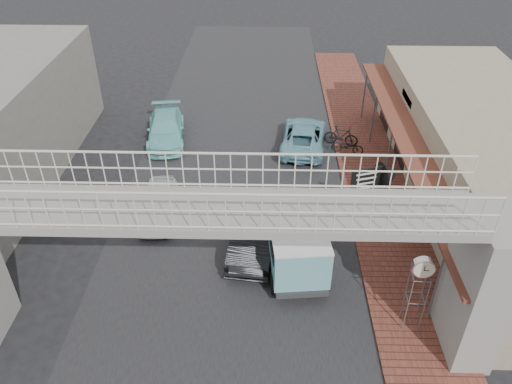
# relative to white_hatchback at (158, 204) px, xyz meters

# --- Properties ---
(ground) EXTENTS (120.00, 120.00, 0.00)m
(ground) POSITION_rel_white_hatchback_xyz_m (3.15, -2.45, -0.62)
(ground) COLOR black
(ground) RESTS_ON ground
(road_strip) EXTENTS (10.00, 60.00, 0.01)m
(road_strip) POSITION_rel_white_hatchback_xyz_m (3.15, -2.45, -0.62)
(road_strip) COLOR black
(road_strip) RESTS_ON ground
(sidewalk) EXTENTS (3.00, 40.00, 0.10)m
(sidewalk) POSITION_rel_white_hatchback_xyz_m (9.65, 0.55, -0.57)
(sidewalk) COLOR brown
(sidewalk) RESTS_ON ground
(shophouse_row) EXTENTS (7.20, 18.00, 4.00)m
(shophouse_row) POSITION_rel_white_hatchback_xyz_m (14.12, 1.55, 1.39)
(shophouse_row) COLOR gray
(shophouse_row) RESTS_ON ground
(footbridge) EXTENTS (16.40, 2.40, 6.34)m
(footbridge) POSITION_rel_white_hatchback_xyz_m (3.15, -6.45, 2.55)
(footbridge) COLOR gray
(footbridge) RESTS_ON ground
(building_far_left) EXTENTS (5.00, 14.00, 5.00)m
(building_far_left) POSITION_rel_white_hatchback_xyz_m (-7.85, 3.55, 1.88)
(building_far_left) COLOR gray
(building_far_left) RESTS_ON ground
(white_hatchback) EXTENTS (1.72, 3.75, 1.25)m
(white_hatchback) POSITION_rel_white_hatchback_xyz_m (0.00, 0.00, 0.00)
(white_hatchback) COLOR silver
(white_hatchback) RESTS_ON ground
(dark_sedan) EXTENTS (2.16, 4.81, 1.53)m
(dark_sedan) POSITION_rel_white_hatchback_xyz_m (4.16, -1.84, 0.14)
(dark_sedan) COLOR black
(dark_sedan) RESTS_ON ground
(angkot_curb) EXTENTS (2.74, 4.92, 1.30)m
(angkot_curb) POSITION_rel_white_hatchback_xyz_m (6.48, 6.14, 0.03)
(angkot_curb) COLOR #6BAABA
(angkot_curb) RESTS_ON ground
(angkot_far) EXTENTS (2.50, 4.84, 1.34)m
(angkot_far) POSITION_rel_white_hatchback_xyz_m (-0.85, 6.72, 0.05)
(angkot_far) COLOR #79D0D1
(angkot_far) RESTS_ON ground
(angkot_van) EXTENTS (2.42, 4.59, 2.16)m
(angkot_van) POSITION_rel_white_hatchback_xyz_m (5.64, -2.84, 0.75)
(angkot_van) COLOR black
(angkot_van) RESTS_ON ground
(motorcycle_near) EXTENTS (1.72, 1.03, 0.85)m
(motorcycle_near) POSITION_rel_white_hatchback_xyz_m (8.69, 5.37, -0.10)
(motorcycle_near) COLOR black
(motorcycle_near) RESTS_ON sidewalk
(motorcycle_far) EXTENTS (1.87, 1.04, 1.08)m
(motorcycle_far) POSITION_rel_white_hatchback_xyz_m (8.45, 6.20, 0.02)
(motorcycle_far) COLOR black
(motorcycle_far) RESTS_ON sidewalk
(street_clock) EXTENTS (0.71, 0.58, 2.86)m
(street_clock) POSITION_rel_white_hatchback_xyz_m (9.34, -5.77, 1.85)
(street_clock) COLOR #59595B
(street_clock) RESTS_ON sidewalk
(arrow_sign) EXTENTS (1.97, 1.31, 3.26)m
(arrow_sign) POSITION_rel_white_hatchback_xyz_m (9.12, -0.93, 2.11)
(arrow_sign) COLOR #59595B
(arrow_sign) RESTS_ON sidewalk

